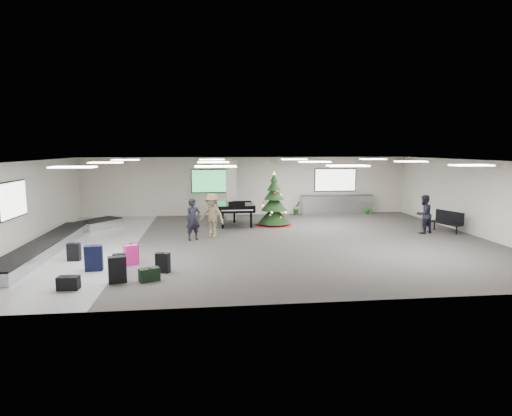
{
  "coord_description": "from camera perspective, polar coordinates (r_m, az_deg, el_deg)",
  "views": [
    {
      "loc": [
        -2.28,
        -16.59,
        3.65
      ],
      "look_at": [
        -0.23,
        1.0,
        1.2
      ],
      "focal_mm": 30.0,
      "sensor_mm": 36.0,
      "label": 1
    }
  ],
  "objects": [
    {
      "name": "suitcase_0",
      "position": [
        12.44,
        -18.02,
        -7.82
      ],
      "size": [
        0.53,
        0.39,
        0.75
      ],
      "rotation": [
        0.0,
        0.0,
        0.29
      ],
      "color": "black",
      "rests_on": "ground"
    },
    {
      "name": "baggage_carousel",
      "position": [
        17.75,
        -24.84,
        -4.01
      ],
      "size": [
        2.28,
        9.71,
        0.43
      ],
      "color": "silver",
      "rests_on": "ground"
    },
    {
      "name": "suitcase_7",
      "position": [
        13.1,
        -12.31,
        -7.13
      ],
      "size": [
        0.46,
        0.35,
        0.61
      ],
      "rotation": [
        0.0,
        0.0,
        -0.37
      ],
      "color": "black",
      "rests_on": "ground"
    },
    {
      "name": "suitcase_1",
      "position": [
        13.43,
        -17.79,
        -7.01
      ],
      "size": [
        0.41,
        0.28,
        0.59
      ],
      "rotation": [
        0.0,
        0.0,
        0.26
      ],
      "color": "black",
      "rests_on": "ground"
    },
    {
      "name": "pink_suitcase",
      "position": [
        14.18,
        -16.32,
        -6.01
      ],
      "size": [
        0.47,
        0.37,
        0.66
      ],
      "rotation": [
        0.0,
        0.0,
        0.4
      ],
      "color": "#FE2191",
      "rests_on": "ground"
    },
    {
      "name": "traveler_bench",
      "position": [
        19.89,
        21.47,
        -0.78
      ],
      "size": [
        0.99,
        0.89,
        1.68
      ],
      "primitive_type": "imported",
      "rotation": [
        0.0,
        0.0,
        3.51
      ],
      "color": "black",
      "rests_on": "ground"
    },
    {
      "name": "traveler_b",
      "position": [
        17.82,
        -5.93,
        -0.97
      ],
      "size": [
        1.36,
        1.23,
        1.83
      ],
      "primitive_type": "imported",
      "rotation": [
        0.0,
        0.0,
        -0.6
      ],
      "color": "#806D4F",
      "rests_on": "ground"
    },
    {
      "name": "bench",
      "position": [
        20.62,
        24.2,
        -1.51
      ],
      "size": [
        0.95,
        1.56,
        0.94
      ],
      "rotation": [
        0.0,
        0.0,
        0.32
      ],
      "color": "black",
      "rests_on": "ground"
    },
    {
      "name": "grand_piano",
      "position": [
        20.42,
        -2.73,
        0.1
      ],
      "size": [
        1.73,
        2.19,
        1.24
      ],
      "rotation": [
        0.0,
        0.0,
        0.01
      ],
      "color": "black",
      "rests_on": "ground"
    },
    {
      "name": "black_duffel",
      "position": [
        12.34,
        -23.72,
        -9.14
      ],
      "size": [
        0.56,
        0.34,
        0.37
      ],
      "rotation": [
        0.0,
        0.0,
        -0.07
      ],
      "color": "black",
      "rests_on": "ground"
    },
    {
      "name": "ground",
      "position": [
        17.14,
        1.14,
        -4.41
      ],
      "size": [
        18.0,
        18.0,
        0.0
      ],
      "primitive_type": "plane",
      "color": "#383533",
      "rests_on": "ground"
    },
    {
      "name": "service_counter",
      "position": [
        24.55,
        10.65,
        0.49
      ],
      "size": [
        4.05,
        0.65,
        1.08
      ],
      "color": "silver",
      "rests_on": "ground"
    },
    {
      "name": "room_envelope",
      "position": [
        17.41,
        -0.39,
        3.54
      ],
      "size": [
        18.02,
        14.02,
        3.21
      ],
      "color": "#B6B0A6",
      "rests_on": "ground"
    },
    {
      "name": "potted_plant_right",
      "position": [
        24.98,
        14.49,
        0.24
      ],
      "size": [
        0.53,
        0.53,
        0.87
      ],
      "primitive_type": "imported",
      "rotation": [
        0.0,
        0.0,
        1.68
      ],
      "color": "#164518",
      "rests_on": "ground"
    },
    {
      "name": "suitcase_8",
      "position": [
        15.3,
        -23.11,
        -5.42
      ],
      "size": [
        0.41,
        0.25,
        0.61
      ],
      "rotation": [
        0.0,
        0.0,
        -0.06
      ],
      "color": "black",
      "rests_on": "ground"
    },
    {
      "name": "suitcase_3",
      "position": [
        14.33,
        -16.33,
        -5.88
      ],
      "size": [
        0.48,
        0.44,
        0.66
      ],
      "rotation": [
        0.0,
        0.0,
        0.63
      ],
      "color": "black",
      "rests_on": "ground"
    },
    {
      "name": "navy_suitcase",
      "position": [
        13.83,
        -20.83,
        -6.27
      ],
      "size": [
        0.54,
        0.35,
        0.8
      ],
      "rotation": [
        0.0,
        0.0,
        0.12
      ],
      "color": "black",
      "rests_on": "ground"
    },
    {
      "name": "christmas_tree",
      "position": [
        20.54,
        2.41,
        0.17
      ],
      "size": [
        1.83,
        1.83,
        2.61
      ],
      "color": "maroon",
      "rests_on": "ground"
    },
    {
      "name": "potted_plant_left",
      "position": [
        23.84,
        5.44,
        -0.01
      ],
      "size": [
        0.53,
        0.48,
        0.77
      ],
      "primitive_type": "imported",
      "rotation": [
        0.0,
        0.0,
        0.4
      ],
      "color": "#164518",
      "rests_on": "ground"
    },
    {
      "name": "green_duffel",
      "position": [
        12.39,
        -14.04,
        -8.6
      ],
      "size": [
        0.62,
        0.48,
        0.39
      ],
      "rotation": [
        0.0,
        0.0,
        0.44
      ],
      "color": "black",
      "rests_on": "ground"
    },
    {
      "name": "traveler_a",
      "position": [
        17.32,
        -8.38,
        -1.54
      ],
      "size": [
        0.72,
        0.63,
        1.67
      ],
      "primitive_type": "imported",
      "rotation": [
        0.0,
        0.0,
        0.46
      ],
      "color": "black",
      "rests_on": "ground"
    }
  ]
}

